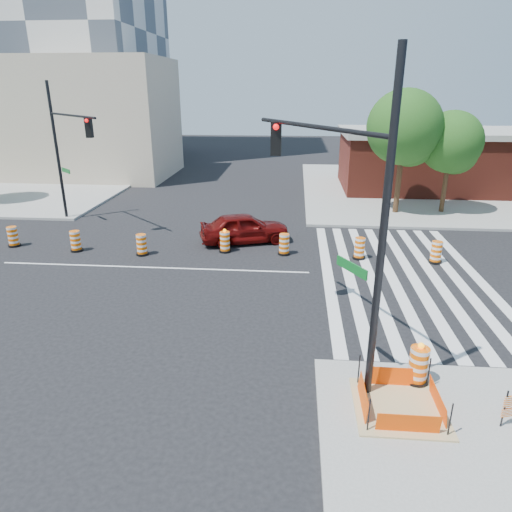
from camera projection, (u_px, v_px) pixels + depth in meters
The scene contains 21 objects.
ground at pixel (153, 268), 20.47m from camera, with size 120.00×120.00×0.00m, color black.
sidewalk_ne at pixel (445, 189), 35.80m from camera, with size 22.00×22.00×0.15m, color gray.
sidewalk_nw at pixel (9, 182), 38.71m from camera, with size 22.00×22.00×0.15m, color gray.
crosswalk_east at pixel (401, 276), 19.58m from camera, with size 6.75×13.50×0.01m.
lane_centerline at pixel (153, 267), 20.47m from camera, with size 14.00×0.12×0.01m, color silver.
excavation_pit at pixel (399, 406), 11.26m from camera, with size 2.20×2.20×0.90m.
brick_storefront at pixel (449, 160), 35.02m from camera, with size 16.50×8.50×4.60m.
beige_midrise at pixel (90, 119), 40.25m from camera, with size 14.00×10.00×10.00m, color #C0AC92.
red_coupe at pixel (245, 228), 23.54m from camera, with size 1.84×4.58×1.56m, color #530807.
signal_pole_se at pixel (340, 192), 11.62m from camera, with size 3.29×5.53×8.34m.
signal_pole_nw at pixel (66, 141), 25.24m from camera, with size 4.43×4.13×7.83m.
pit_drum at pixel (418, 366), 12.08m from camera, with size 0.62×0.62×1.23m.
tree_north_c at pixel (405, 132), 27.34m from camera, with size 4.47×4.47×7.61m.
tree_north_d at pixel (451, 146), 27.74m from camera, with size 3.74×3.74×6.36m.
median_drum_1 at pixel (13, 237), 23.05m from camera, with size 0.60×0.60×1.02m.
median_drum_2 at pixel (76, 242), 22.38m from camera, with size 0.60×0.60×1.02m.
median_drum_3 at pixel (142, 245), 21.86m from camera, with size 0.60×0.60×1.02m.
median_drum_4 at pixel (225, 242), 22.27m from camera, with size 0.60×0.60×1.18m.
median_drum_5 at pixel (284, 245), 21.93m from camera, with size 0.60×0.60×1.02m.
median_drum_6 at pixel (359, 249), 21.38m from camera, with size 0.60×0.60×1.02m.
median_drum_7 at pixel (436, 253), 20.87m from camera, with size 0.60×0.60×1.02m.
Camera 1 is at (6.27, -18.54, 7.61)m, focal length 32.00 mm.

